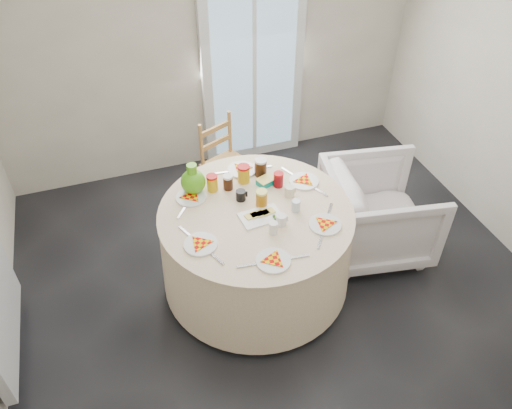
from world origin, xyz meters
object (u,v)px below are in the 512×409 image
object	(u,v)px
radiator	(1,315)
armchair	(378,211)
table	(256,247)
green_pitcher	(193,177)
wooden_chair	(228,161)

from	to	relation	value
radiator	armchair	size ratio (longest dim) A/B	1.20
table	armchair	xyz separation A→B (m)	(1.07, 0.05, 0.02)
table	armchair	world-z (taller)	armchair
armchair	table	bearing A→B (deg)	102.62
green_pitcher	table	bearing A→B (deg)	-64.03
table	green_pitcher	distance (m)	0.71
green_pitcher	radiator	bearing A→B (deg)	176.80
table	radiator	bearing A→B (deg)	-178.40
armchair	green_pitcher	bearing A→B (deg)	87.69
table	armchair	size ratio (longest dim) A/B	1.71
armchair	wooden_chair	bearing A→B (deg)	55.49
green_pitcher	armchair	bearing A→B (deg)	-31.27
wooden_chair	armchair	bearing A→B (deg)	-68.26
radiator	armchair	distance (m)	2.85
table	green_pitcher	xyz separation A→B (m)	(-0.36, 0.36, 0.49)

